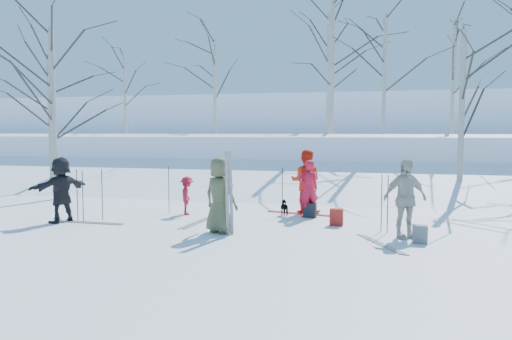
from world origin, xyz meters
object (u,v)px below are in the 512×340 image
(skier_red_north, at_px, (308,189))
(skier_redor_behind, at_px, (306,181))
(dog, at_px, (286,208))
(skier_olive_center, at_px, (220,195))
(skier_grey_west, at_px, (61,190))
(backpack_grey, at_px, (420,234))
(backpack_dark, at_px, (310,210))
(skier_red_seated, at_px, (187,196))
(skier_cream_east, at_px, (405,198))
(backpack_red, at_px, (337,217))

(skier_red_north, bearing_deg, skier_redor_behind, -103.89)
(dog, bearing_deg, skier_olive_center, 35.93)
(skier_red_north, xyz_separation_m, skier_redor_behind, (-0.19, 0.74, 0.12))
(skier_grey_west, height_order, backpack_grey, skier_grey_west)
(skier_redor_behind, relative_size, backpack_dark, 4.51)
(skier_redor_behind, height_order, skier_red_seated, skier_redor_behind)
(skier_red_north, height_order, skier_grey_west, skier_grey_west)
(skier_cream_east, bearing_deg, backpack_red, 116.64)
(skier_olive_center, xyz_separation_m, backpack_grey, (4.37, 0.02, -0.68))
(skier_red_north, bearing_deg, backpack_grey, 108.63)
(skier_cream_east, relative_size, dog, 3.38)
(skier_olive_center, relative_size, skier_grey_west, 1.03)
(backpack_red, distance_m, backpack_grey, 2.43)
(skier_cream_east, height_order, backpack_dark, skier_cream_east)
(skier_red_north, xyz_separation_m, skier_cream_east, (2.43, -2.09, 0.09))
(skier_redor_behind, bearing_deg, backpack_grey, 132.03)
(skier_redor_behind, height_order, skier_cream_east, skier_redor_behind)
(skier_olive_center, relative_size, skier_cream_east, 1.00)
(dog, bearing_deg, backpack_grey, 108.30)
(skier_red_north, xyz_separation_m, backpack_grey, (2.73, -2.56, -0.59))
(skier_red_seated, bearing_deg, skier_redor_behind, -89.40)
(skier_red_seated, distance_m, backpack_grey, 6.45)
(backpack_grey, bearing_deg, skier_grey_west, 178.31)
(skier_redor_behind, bearing_deg, backpack_red, 121.46)
(skier_red_north, relative_size, skier_redor_behind, 0.86)
(skier_olive_center, height_order, skier_red_north, skier_olive_center)
(backpack_grey, xyz_separation_m, backpack_dark, (-2.68, 2.55, 0.01))
(backpack_red, xyz_separation_m, backpack_grey, (1.87, -1.55, -0.02))
(skier_red_north, height_order, dog, skier_red_north)
(skier_red_seated, bearing_deg, skier_olive_center, -161.31)
(backpack_red, bearing_deg, skier_red_seated, 172.01)
(dog, bearing_deg, skier_red_seated, -22.59)
(backpack_dark, bearing_deg, backpack_grey, -43.64)
(skier_red_north, relative_size, skier_cream_east, 0.89)
(skier_cream_east, bearing_deg, skier_grey_west, 152.52)
(dog, xyz_separation_m, backpack_dark, (0.69, -0.10, -0.02))
(skier_red_seated, relative_size, backpack_red, 2.56)
(skier_red_seated, height_order, dog, skier_red_seated)
(dog, height_order, backpack_grey, dog)
(backpack_red, bearing_deg, skier_grey_west, -169.38)
(skier_red_north, relative_size, backpack_dark, 3.89)
(skier_grey_west, distance_m, backpack_dark, 6.53)
(skier_olive_center, xyz_separation_m, skier_red_north, (1.65, 2.58, -0.09))
(skier_red_seated, relative_size, skier_cream_east, 0.62)
(skier_red_north, height_order, skier_cream_east, skier_cream_east)
(skier_olive_center, bearing_deg, dog, -89.29)
(backpack_dark, bearing_deg, backpack_red, -51.13)
(skier_grey_west, height_order, backpack_dark, skier_grey_west)
(backpack_red, xyz_separation_m, backpack_dark, (-0.81, 1.00, -0.01))
(skier_red_seated, relative_size, skier_grey_west, 0.64)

